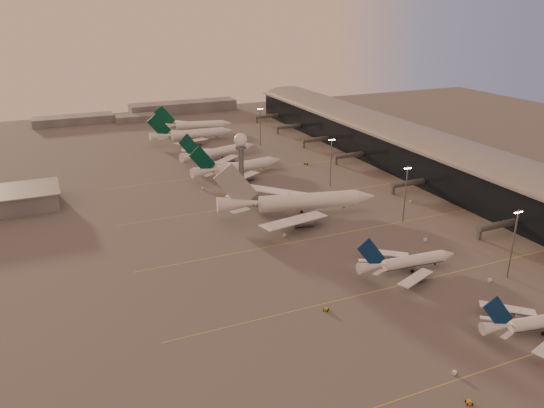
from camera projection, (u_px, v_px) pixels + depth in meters
name	position (u px, v px, depth m)	size (l,w,h in m)	color
ground	(364.00, 314.00, 161.32)	(700.00, 700.00, 0.00)	#575555
taxiway_markings	(352.00, 230.00, 220.45)	(180.00, 185.25, 0.02)	gold
terminal	(422.00, 154.00, 292.02)	(57.00, 362.00, 23.04)	black
radar_tower	(241.00, 151.00, 258.46)	(6.40, 6.40, 31.10)	#5B5D62
mast_a	(513.00, 241.00, 178.01)	(3.60, 0.56, 25.00)	#5B5D62
mast_b	(406.00, 192.00, 223.99)	(3.60, 0.56, 25.00)	#5B5D62
mast_c	(331.00, 160.00, 269.24)	(3.60, 0.56, 25.00)	#5B5D62
mast_d	(260.00, 125.00, 345.57)	(3.60, 0.56, 25.00)	#5B5D62
distant_horizon	(153.00, 111.00, 439.36)	(165.00, 37.50, 9.00)	slate
narrowbody_near	(537.00, 324.00, 151.09)	(36.26, 28.69, 14.27)	white
narrowbody_mid	(407.00, 263.00, 185.62)	(39.54, 31.48, 15.44)	white
widebody_white	(298.00, 205.00, 235.19)	(71.39, 56.61, 25.46)	white
greentail_a	(238.00, 169.00, 288.61)	(54.93, 44.07, 20.03)	white
greentail_b	(219.00, 154.00, 318.16)	(51.71, 41.17, 19.30)	white
greentail_c	(192.00, 136.00, 358.62)	(57.92, 46.82, 21.05)	white
greentail_d	(195.00, 127.00, 385.95)	(55.09, 44.10, 20.18)	white
gsv_truck_a	(455.00, 370.00, 134.93)	(5.74, 3.92, 2.19)	silver
gsv_tug_near	(469.00, 402.00, 125.05)	(3.21, 3.81, 0.94)	#C58F17
gsv_catering_a	(491.00, 276.00, 179.14)	(5.66, 3.41, 4.33)	silver
gsv_tug_mid	(326.00, 309.00, 162.75)	(3.65, 3.75, 0.94)	#C58F17
gsv_truck_b	(426.00, 238.00, 209.71)	(6.23, 2.60, 2.47)	silver
gsv_truck_c	(285.00, 233.00, 214.49)	(5.71, 4.95, 2.27)	silver
gsv_catering_b	(411.00, 199.00, 250.34)	(4.67, 3.21, 3.51)	silver
gsv_tug_far	(256.00, 205.00, 246.04)	(3.57, 3.33, 0.88)	silver
gsv_truck_d	(202.00, 187.00, 268.10)	(3.49, 5.54, 2.10)	silver
gsv_tug_hangar	(306.00, 163.00, 309.29)	(4.17, 2.73, 1.13)	#C58F17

